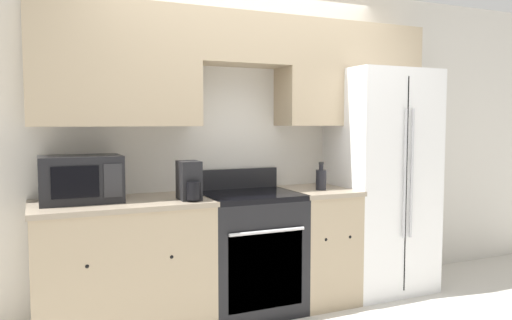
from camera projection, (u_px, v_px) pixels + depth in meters
The scene contains 8 objects.
wall_back at pixel (243, 113), 4.02m from camera, with size 8.00×0.39×2.60m.
lower_cabinets_left at pixel (123, 266), 3.44m from camera, with size 1.20×0.64×0.91m.
lower_cabinets_right at pixel (317, 244), 4.08m from camera, with size 0.51×0.64×0.91m.
oven_range at pixel (249, 251), 3.83m from camera, with size 0.73×0.65×1.07m.
refrigerator at pixel (379, 180), 4.34m from camera, with size 0.81×0.73×1.89m.
microwave at pixel (81, 179), 3.35m from camera, with size 0.53×0.37×0.31m.
bottle at pixel (321, 179), 3.96m from camera, with size 0.08×0.08×0.22m.
coffee_maker at pixel (190, 182), 3.45m from camera, with size 0.14×0.25×0.27m.
Camera 1 is at (-1.55, -3.15, 1.45)m, focal length 35.00 mm.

